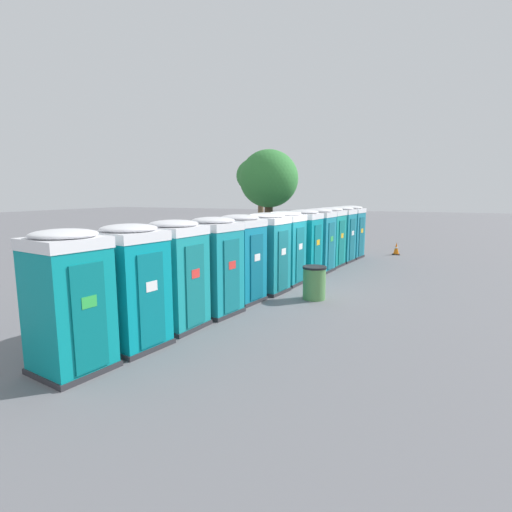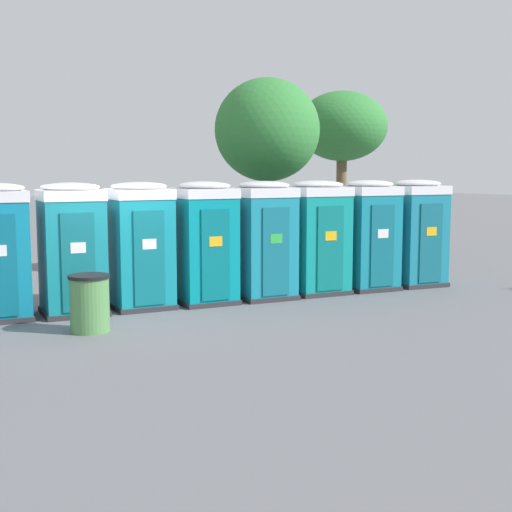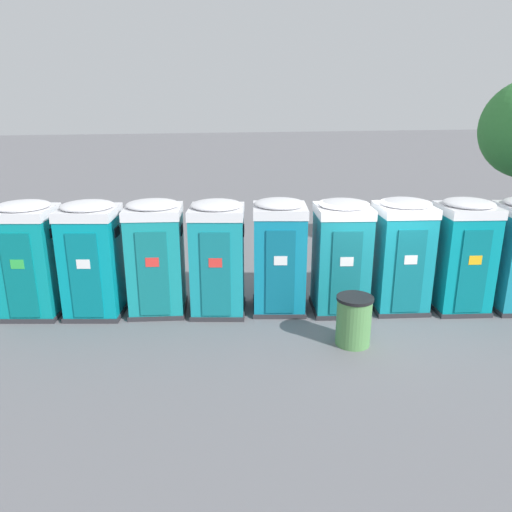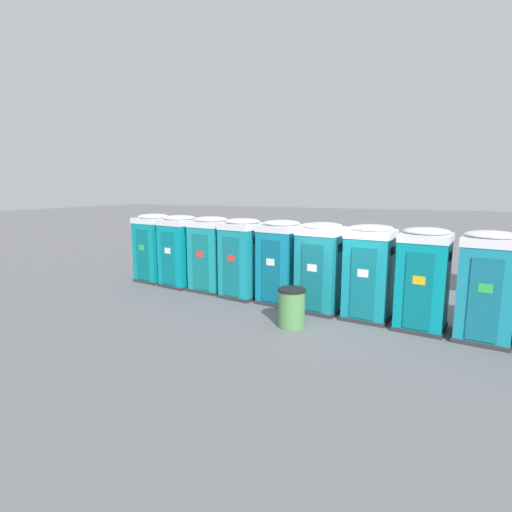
{
  "view_description": "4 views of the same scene",
  "coord_description": "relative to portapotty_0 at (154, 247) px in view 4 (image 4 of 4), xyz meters",
  "views": [
    {
      "loc": [
        -12.3,
        -4.25,
        3.14
      ],
      "look_at": [
        -1.2,
        0.47,
        1.24
      ],
      "focal_mm": 28.0,
      "sensor_mm": 36.0,
      "label": 1
    },
    {
      "loc": [
        -5.22,
        -12.94,
        2.8
      ],
      "look_at": [
        3.23,
        -0.24,
        0.93
      ],
      "focal_mm": 50.0,
      "sensor_mm": 36.0,
      "label": 2
    },
    {
      "loc": [
        -4.41,
        -9.63,
        4.63
      ],
      "look_at": [
        -2.48,
        0.67,
        1.28
      ],
      "focal_mm": 35.0,
      "sensor_mm": 36.0,
      "label": 3
    },
    {
      "loc": [
        2.28,
        -10.5,
        3.47
      ],
      "look_at": [
        -2.84,
        0.73,
        1.37
      ],
      "focal_mm": 28.0,
      "sensor_mm": 36.0,
      "label": 4
    }
  ],
  "objects": [
    {
      "name": "portapotty_4",
      "position": [
        5.39,
        -0.77,
        0.0
      ],
      "size": [
        1.37,
        1.39,
        2.54
      ],
      "color": "#2D2D33",
      "rests_on": "ground"
    },
    {
      "name": "trash_can",
      "position": [
        6.43,
        -2.71,
        -0.78
      ],
      "size": [
        0.71,
        0.71,
        0.99
      ],
      "color": "#518C4C",
      "rests_on": "ground"
    },
    {
      "name": "ground_plane",
      "position": [
        7.36,
        -1.41,
        -1.28
      ],
      "size": [
        120.0,
        120.0,
        0.0
      ],
      "primitive_type": "plane",
      "color": "slate"
    },
    {
      "name": "portapotty_5",
      "position": [
        6.72,
        -1.08,
        0.0
      ],
      "size": [
        1.35,
        1.36,
        2.54
      ],
      "color": "#2D2D33",
      "rests_on": "ground"
    },
    {
      "name": "portapotty_6",
      "position": [
        8.08,
        -1.22,
        0.0
      ],
      "size": [
        1.32,
        1.33,
        2.54
      ],
      "color": "#2D2D33",
      "rests_on": "ground"
    },
    {
      "name": "portapotty_1",
      "position": [
        1.34,
        -0.24,
        -0.0
      ],
      "size": [
        1.4,
        1.4,
        2.54
      ],
      "color": "#2D2D33",
      "rests_on": "ground"
    },
    {
      "name": "portapotty_3",
      "position": [
        4.03,
        -0.66,
        0.0
      ],
      "size": [
        1.38,
        1.4,
        2.54
      ],
      "color": "#2D2D33",
      "rests_on": "ground"
    },
    {
      "name": "portapotty_0",
      "position": [
        0.0,
        0.0,
        0.0
      ],
      "size": [
        1.39,
        1.39,
        2.54
      ],
      "color": "#2D2D33",
      "rests_on": "ground"
    },
    {
      "name": "portapotty_8",
      "position": [
        10.76,
        -1.7,
        0.0
      ],
      "size": [
        1.34,
        1.35,
        2.54
      ],
      "color": "#2D2D33",
      "rests_on": "ground"
    },
    {
      "name": "portapotty_2",
      "position": [
        2.7,
        -0.37,
        -0.0
      ],
      "size": [
        1.35,
        1.33,
        2.54
      ],
      "color": "#2D2D33",
      "rests_on": "ground"
    },
    {
      "name": "portapotty_7",
      "position": [
        9.41,
        -1.48,
        0.0
      ],
      "size": [
        1.31,
        1.34,
        2.54
      ],
      "color": "#2D2D33",
      "rests_on": "ground"
    }
  ]
}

